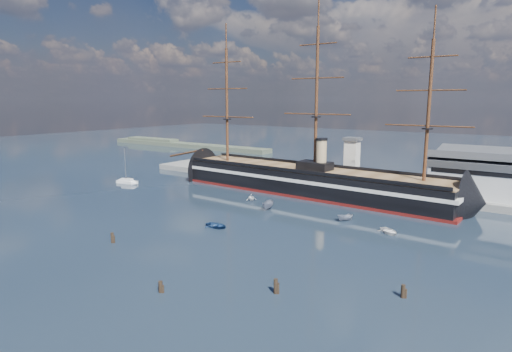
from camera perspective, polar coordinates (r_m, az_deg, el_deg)
The scene contains 15 objects.
ground at distance 114.56m, azimuth 4.77°, elevation -4.48°, with size 600.00×600.00×0.00m, color #182231.
quay at distance 142.62m, azimuth 15.55°, elevation -1.90°, with size 180.00×18.00×2.00m, color slate.
quay_tower at distance 140.60m, azimuth 12.64°, elevation 2.10°, with size 5.00×5.00×15.00m.
shoreline at distance 274.00m, azimuth -10.71°, elevation 4.25°, with size 120.00×10.00×4.00m.
warship at distance 134.19m, azimuth 6.38°, elevation -0.57°, with size 113.29×20.99×53.94m.
sailboat at distance 155.70m, azimuth -16.81°, elevation -0.67°, with size 8.05×3.80×12.39m.
motorboat_a at distance 114.28m, azimuth 1.60°, elevation -4.48°, with size 6.89×2.53×2.76m, color slate.
motorboat_b at distance 98.82m, azimuth -5.29°, elevation -6.88°, with size 3.47×1.39×1.62m, color navy.
motorboat_c at distance 105.92m, azimuth 11.80°, elevation -5.89°, with size 4.93×1.81×1.97m, color gray.
motorboat_d at distance 124.21m, azimuth -0.62°, elevation -3.28°, with size 5.72×2.48×2.10m, color white.
motorboat_e at distance 98.77m, azimuth 17.34°, elevation -7.32°, with size 3.22×1.29×1.50m, color silver.
piling_near_left at distance 93.24m, azimuth -18.57°, elevation -8.44°, with size 0.64×0.64×2.87m, color black.
piling_near_mid at distance 68.89m, azimuth -12.59°, elevation -14.90°, with size 0.64×0.64×2.51m, color black.
piling_near_right at distance 67.08m, azimuth 2.62°, elevation -15.37°, with size 0.64×0.64×3.03m, color black.
piling_far_right at distance 69.26m, azimuth 18.96°, elevation -15.08°, with size 0.64×0.64×2.72m, color black.
Camera 1 is at (55.14, -56.16, 28.91)m, focal length 30.00 mm.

